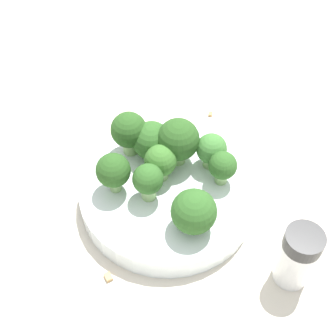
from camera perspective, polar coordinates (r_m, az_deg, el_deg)
The scene contains 14 objects.
ground_plane at distance 0.58m, azimuth -0.00°, elevation -3.94°, with size 3.00×3.00×0.00m, color beige.
bowl at distance 0.57m, azimuth -0.00°, elevation -3.03°, with size 0.21×0.21×0.03m, color silver.
broccoli_floret_0 at distance 0.56m, azimuth 5.30°, elevation 2.21°, with size 0.04×0.04×0.05m.
broccoli_floret_1 at distance 0.52m, azimuth -2.45°, elevation -1.54°, with size 0.04×0.04×0.05m.
broccoli_floret_2 at distance 0.55m, azimuth -0.91°, elevation 0.76°, with size 0.04×0.04×0.05m.
broccoli_floret_3 at distance 0.57m, azimuth -4.79°, elevation 4.49°, with size 0.04×0.04×0.06m.
broccoli_floret_4 at distance 0.53m, azimuth -6.68°, elevation -0.39°, with size 0.04×0.04×0.05m.
broccoli_floret_5 at distance 0.50m, azimuth 3.17°, elevation -5.36°, with size 0.05×0.05×0.05m.
broccoli_floret_6 at distance 0.54m, azimuth 6.67°, elevation 0.17°, with size 0.03×0.03×0.05m.
broccoli_floret_7 at distance 0.57m, azimuth -2.01°, elevation 3.27°, with size 0.05×0.05×0.05m.
broccoli_floret_8 at distance 0.56m, azimuth 1.24°, elevation 3.37°, with size 0.05×0.05×0.06m.
pepper_shaker at distance 0.51m, azimuth 15.48°, elevation -10.39°, with size 0.04×0.04×0.08m.
almond_crumb_0 at distance 0.68m, azimuth 5.20°, elevation 6.67°, with size 0.01×0.01×0.01m, color #AD7F4C.
almond_crumb_1 at distance 0.53m, azimuth -7.31°, elevation -12.92°, with size 0.01×0.01×0.01m, color tan.
Camera 1 is at (-0.08, -0.33, 0.47)m, focal length 50.00 mm.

